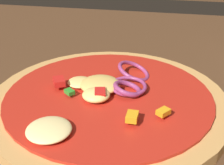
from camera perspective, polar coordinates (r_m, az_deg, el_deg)
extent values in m
cube|color=#4C301C|center=(0.33, -0.79, -10.41)|extent=(1.25, 0.94, 0.04)
cylinder|color=tan|center=(0.35, -0.66, -3.46)|extent=(0.27, 0.27, 0.01)
cylinder|color=red|center=(0.35, -0.67, -2.33)|extent=(0.24, 0.24, 0.00)
ellipsoid|color=#EFCC72|center=(0.36, -6.09, 0.07)|extent=(0.03, 0.03, 0.01)
ellipsoid|color=#E5BC60|center=(0.35, -2.24, -0.36)|extent=(0.05, 0.05, 0.01)
ellipsoid|color=#EFCC72|center=(0.33, -3.01, -2.33)|extent=(0.03, 0.03, 0.01)
ellipsoid|color=#F4DB8E|center=(0.29, -11.84, -8.70)|extent=(0.04, 0.04, 0.01)
torus|color=#93386B|center=(0.34, 2.94, -1.14)|extent=(0.04, 0.04, 0.02)
torus|color=#93386B|center=(0.38, 4.13, 2.16)|extent=(0.04, 0.04, 0.02)
torus|color=#93386B|center=(0.35, 3.12, -0.66)|extent=(0.06, 0.06, 0.01)
cube|color=red|center=(0.36, -9.98, 0.20)|extent=(0.02, 0.02, 0.01)
cube|color=orange|center=(0.29, 3.82, -6.46)|extent=(0.01, 0.02, 0.01)
cube|color=#2D8C28|center=(0.34, -8.05, -1.75)|extent=(0.01, 0.01, 0.00)
cube|color=red|center=(0.33, -2.26, -2.01)|extent=(0.02, 0.02, 0.01)
cube|color=orange|center=(0.31, 9.73, -5.00)|extent=(0.02, 0.02, 0.01)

